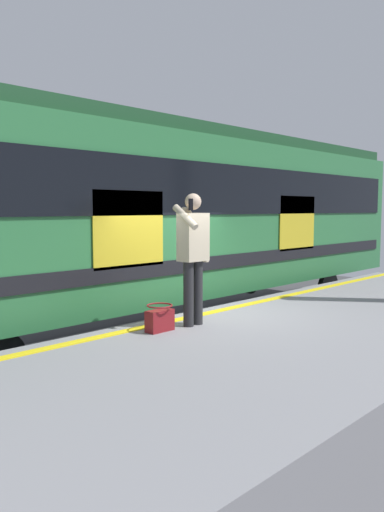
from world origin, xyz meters
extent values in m
plane|color=#3D3D3F|center=(0.00, 0.00, 0.00)|extent=(24.23, 24.23, 0.00)
cube|color=gray|center=(0.00, 1.87, 0.49)|extent=(13.29, 3.73, 0.97)
cube|color=yellow|center=(0.00, 0.30, 0.98)|extent=(13.02, 0.16, 0.01)
cube|color=slate|center=(0.00, -1.36, 0.08)|extent=(17.28, 0.08, 0.16)
cube|color=slate|center=(0.00, -2.80, 0.08)|extent=(17.28, 0.08, 0.16)
cube|color=#2D723F|center=(-1.45, -2.08, 2.40)|extent=(13.17, 3.05, 2.90)
cube|color=#1B4426|center=(-1.45, -2.08, 3.97)|extent=(12.90, 2.80, 0.24)
cube|color=black|center=(-1.45, -0.54, 2.91)|extent=(12.51, 0.03, 0.90)
cube|color=black|center=(-1.45, -0.54, 1.60)|extent=(12.51, 0.03, 0.24)
cube|color=gold|center=(-3.76, -0.54, 2.26)|extent=(1.33, 0.02, 1.15)
cube|color=gold|center=(0.85, -0.54, 2.26)|extent=(1.33, 0.02, 1.15)
cylinder|color=black|center=(-5.73, -0.86, 0.58)|extent=(0.84, 0.12, 0.84)
cylinder|color=black|center=(-5.73, -3.30, 0.58)|extent=(0.84, 0.12, 0.84)
cylinder|color=#262628|center=(0.66, 0.68, 1.41)|extent=(0.14, 0.14, 0.88)
cylinder|color=#262628|center=(0.84, 0.68, 1.41)|extent=(0.14, 0.14, 0.88)
cube|color=beige|center=(0.75, 0.68, 2.18)|extent=(0.40, 0.24, 0.65)
sphere|color=beige|center=(0.75, 0.52, 2.48)|extent=(0.20, 0.20, 0.20)
sphere|color=beige|center=(0.75, 0.68, 2.65)|extent=(0.22, 0.22, 0.22)
cylinder|color=beige|center=(0.50, 0.68, 2.12)|extent=(0.09, 0.09, 0.58)
cylinder|color=beige|center=(0.98, 0.76, 2.45)|extent=(0.09, 0.42, 0.33)
cube|color=black|center=(0.98, 0.86, 2.61)|extent=(0.07, 0.02, 0.15)
cube|color=maroon|center=(1.30, 0.61, 1.11)|extent=(0.38, 0.17, 0.28)
torus|color=maroon|center=(1.30, 0.61, 1.31)|extent=(0.34, 0.34, 0.02)
camera|label=1|loc=(5.64, 5.39, 2.56)|focal=35.47mm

